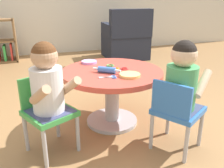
{
  "coord_description": "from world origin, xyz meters",
  "views": [
    {
      "loc": [
        -0.62,
        -1.81,
        1.06
      ],
      "look_at": [
        0.0,
        0.0,
        0.36
      ],
      "focal_mm": 39.15,
      "sensor_mm": 36.0,
      "label": 1
    }
  ],
  "objects_px": {
    "rolling_pin": "(107,70)",
    "child_chair_right": "(176,111)",
    "child_chair_left": "(47,111)",
    "seated_child_right": "(182,78)",
    "armchair_dark": "(126,40)",
    "craft_table": "(112,84)",
    "seated_child_left": "(47,81)",
    "craft_scissors": "(110,77)"
  },
  "relations": [
    {
      "from": "armchair_dark",
      "to": "child_chair_right",
      "type": "bearing_deg",
      "value": -104.7
    },
    {
      "from": "child_chair_right",
      "to": "armchair_dark",
      "type": "height_order",
      "value": "armchair_dark"
    },
    {
      "from": "seated_child_right",
      "to": "armchair_dark",
      "type": "height_order",
      "value": "armchair_dark"
    },
    {
      "from": "seated_child_right",
      "to": "rolling_pin",
      "type": "bearing_deg",
      "value": 130.32
    },
    {
      "from": "craft_table",
      "to": "child_chair_right",
      "type": "height_order",
      "value": "child_chair_right"
    },
    {
      "from": "seated_child_left",
      "to": "child_chair_right",
      "type": "xyz_separation_m",
      "value": [
        0.83,
        -0.26,
        -0.23
      ]
    },
    {
      "from": "child_chair_right",
      "to": "craft_table",
      "type": "bearing_deg",
      "value": 118.98
    },
    {
      "from": "child_chair_left",
      "to": "armchair_dark",
      "type": "bearing_deg",
      "value": 56.98
    },
    {
      "from": "craft_table",
      "to": "seated_child_left",
      "type": "height_order",
      "value": "seated_child_left"
    },
    {
      "from": "child_chair_left",
      "to": "seated_child_right",
      "type": "height_order",
      "value": "seated_child_right"
    },
    {
      "from": "seated_child_right",
      "to": "seated_child_left",
      "type": "bearing_deg",
      "value": 164.55
    },
    {
      "from": "child_chair_right",
      "to": "craft_scissors",
      "type": "xyz_separation_m",
      "value": [
        -0.36,
        0.35,
        0.17
      ]
    },
    {
      "from": "child_chair_right",
      "to": "armchair_dark",
      "type": "distance_m",
      "value": 2.76
    },
    {
      "from": "craft_table",
      "to": "seated_child_right",
      "type": "bearing_deg",
      "value": -57.2
    },
    {
      "from": "child_chair_right",
      "to": "rolling_pin",
      "type": "distance_m",
      "value": 0.62
    },
    {
      "from": "child_chair_left",
      "to": "seated_child_right",
      "type": "relative_size",
      "value": 1.05
    },
    {
      "from": "child_chair_left",
      "to": "seated_child_right",
      "type": "distance_m",
      "value": 0.95
    },
    {
      "from": "seated_child_right",
      "to": "child_chair_right",
      "type": "bearing_deg",
      "value": -147.69
    },
    {
      "from": "craft_table",
      "to": "seated_child_left",
      "type": "relative_size",
      "value": 1.64
    },
    {
      "from": "child_chair_left",
      "to": "rolling_pin",
      "type": "height_order",
      "value": "child_chair_left"
    },
    {
      "from": "child_chair_right",
      "to": "rolling_pin",
      "type": "xyz_separation_m",
      "value": [
        -0.35,
        0.47,
        0.19
      ]
    },
    {
      "from": "child_chair_left",
      "to": "child_chair_right",
      "type": "height_order",
      "value": "same"
    },
    {
      "from": "child_chair_left",
      "to": "seated_child_right",
      "type": "xyz_separation_m",
      "value": [
        0.88,
        -0.27,
        0.23
      ]
    },
    {
      "from": "armchair_dark",
      "to": "craft_scissors",
      "type": "bearing_deg",
      "value": -114.64
    },
    {
      "from": "craft_table",
      "to": "armchair_dark",
      "type": "relative_size",
      "value": 0.98
    },
    {
      "from": "craft_table",
      "to": "craft_scissors",
      "type": "bearing_deg",
      "value": -112.89
    },
    {
      "from": "seated_child_right",
      "to": "armchair_dark",
      "type": "relative_size",
      "value": 0.6
    },
    {
      "from": "craft_table",
      "to": "armchair_dark",
      "type": "bearing_deg",
      "value": 65.23
    },
    {
      "from": "child_chair_left",
      "to": "seated_child_left",
      "type": "height_order",
      "value": "seated_child_left"
    },
    {
      "from": "child_chair_left",
      "to": "seated_child_left",
      "type": "bearing_deg",
      "value": -64.2
    },
    {
      "from": "craft_table",
      "to": "child_chair_left",
      "type": "relative_size",
      "value": 1.56
    },
    {
      "from": "seated_child_left",
      "to": "craft_scissors",
      "type": "distance_m",
      "value": 0.48
    },
    {
      "from": "seated_child_left",
      "to": "armchair_dark",
      "type": "height_order",
      "value": "armchair_dark"
    },
    {
      "from": "child_chair_left",
      "to": "child_chair_right",
      "type": "relative_size",
      "value": 1.0
    },
    {
      "from": "child_chair_right",
      "to": "seated_child_right",
      "type": "distance_m",
      "value": 0.23
    },
    {
      "from": "craft_table",
      "to": "armchair_dark",
      "type": "distance_m",
      "value": 2.36
    },
    {
      "from": "child_chair_left",
      "to": "armchair_dark",
      "type": "height_order",
      "value": "armchair_dark"
    },
    {
      "from": "rolling_pin",
      "to": "child_chair_right",
      "type": "bearing_deg",
      "value": -53.52
    },
    {
      "from": "craft_table",
      "to": "seated_child_right",
      "type": "relative_size",
      "value": 1.64
    },
    {
      "from": "seated_child_right",
      "to": "craft_scissors",
      "type": "relative_size",
      "value": 3.68
    },
    {
      "from": "child_chair_left",
      "to": "craft_scissors",
      "type": "distance_m",
      "value": 0.52
    },
    {
      "from": "craft_scissors",
      "to": "craft_table",
      "type": "bearing_deg",
      "value": 67.11
    }
  ]
}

